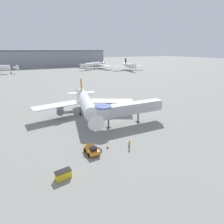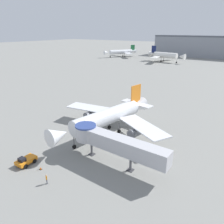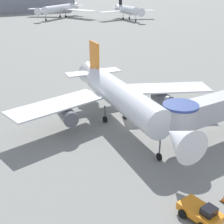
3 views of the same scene
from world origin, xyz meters
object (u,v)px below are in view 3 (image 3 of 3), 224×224
object	(u,v)px
traffic_cone_near_nose	(223,199)
background_jet_gray_tail	(60,9)
pushback_tug_orange	(201,212)
main_airplane	(121,97)
jet_bridge	(217,107)
traffic_cone_starboard_wing	(189,110)
background_jet_black_tail	(128,10)

from	to	relation	value
traffic_cone_near_nose	background_jet_gray_tail	xyz separation A→B (m)	(51.71, 148.10, 4.43)
pushback_tug_orange	traffic_cone_near_nose	distance (m)	3.61
background_jet_gray_tail	main_airplane	bearing A→B (deg)	-55.16
main_airplane	jet_bridge	xyz separation A→B (m)	(7.66, -9.94, 0.16)
jet_bridge	background_jet_gray_tail	distance (m)	145.46
pushback_tug_orange	traffic_cone_starboard_wing	size ratio (longest dim) A/B	5.19
traffic_cone_starboard_wing	background_jet_gray_tail	xyz separation A→B (m)	(38.41, 131.16, 4.43)
main_airplane	traffic_cone_starboard_wing	distance (m)	12.54
jet_bridge	pushback_tug_orange	bearing A→B (deg)	-142.41
jet_bridge	pushback_tug_orange	world-z (taller)	jet_bridge
background_jet_black_tail	traffic_cone_near_nose	bearing A→B (deg)	-112.05
jet_bridge	background_jet_black_tail	distance (m)	130.53
traffic_cone_starboard_wing	background_jet_black_tail	distance (m)	121.70
main_airplane	traffic_cone_starboard_wing	xyz separation A→B (m)	(11.75, -1.99, -3.91)
pushback_tug_orange	background_jet_gray_tail	world-z (taller)	background_jet_gray_tail
traffic_cone_starboard_wing	pushback_tug_orange	bearing A→B (deg)	-134.08
jet_bridge	traffic_cone_starboard_wing	xyz separation A→B (m)	(4.09, 7.95, -4.07)
pushback_tug_orange	background_jet_black_tail	xyz separation A→B (m)	(80.23, 121.19, 4.06)
main_airplane	pushback_tug_orange	world-z (taller)	main_airplane
pushback_tug_orange	background_jet_gray_tail	distance (m)	158.56
pushback_tug_orange	traffic_cone_near_nose	bearing A→B (deg)	3.44
main_airplane	background_jet_gray_tail	size ratio (longest dim) A/B	0.84
traffic_cone_near_nose	background_jet_gray_tail	size ratio (longest dim) A/B	0.02
traffic_cone_near_nose	background_jet_black_tail	world-z (taller)	background_jet_black_tail
traffic_cone_starboard_wing	main_airplane	bearing A→B (deg)	170.39
background_jet_gray_tail	background_jet_black_tail	bearing A→B (deg)	8.44
pushback_tug_orange	background_jet_black_tail	size ratio (longest dim) A/B	0.12
main_airplane	traffic_cone_near_nose	size ratio (longest dim) A/B	42.15
traffic_cone_near_nose	traffic_cone_starboard_wing	world-z (taller)	same
traffic_cone_starboard_wing	background_jet_gray_tail	distance (m)	136.74
jet_bridge	traffic_cone_near_nose	xyz separation A→B (m)	(-9.21, -8.99, -4.07)
traffic_cone_starboard_wing	background_jet_black_tail	xyz separation A→B (m)	(63.39, 103.79, 4.49)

